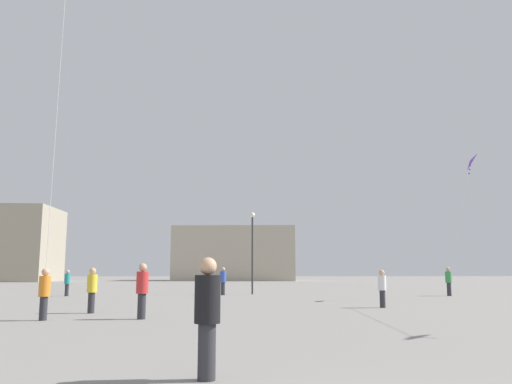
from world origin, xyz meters
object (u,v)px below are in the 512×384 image
(person_in_white, at_px, (382,287))
(person_in_blue, at_px, (223,280))
(person_in_orange, at_px, (44,292))
(person_in_teal, at_px, (67,282))
(person_in_black, at_px, (207,312))
(person_in_green, at_px, (449,280))
(person_in_red, at_px, (142,288))
(building_centre_hall, at_px, (235,254))
(building_left_hall, at_px, (1,244))
(lamppost_east, at_px, (252,240))
(person_in_yellow, at_px, (92,288))
(kite_violet_diamond, at_px, (471,162))

(person_in_white, bearing_deg, person_in_blue, -76.51)
(person_in_orange, relative_size, person_in_teal, 1.01)
(person_in_teal, distance_m, person_in_black, 28.28)
(person_in_green, bearing_deg, person_in_orange, 17.16)
(person_in_red, distance_m, building_centre_hall, 70.04)
(building_centre_hall, bearing_deg, person_in_blue, -90.91)
(person_in_white, xyz_separation_m, person_in_blue, (-7.29, 12.16, 0.10))
(building_left_hall, bearing_deg, lamppost_east, -50.72)
(person_in_yellow, distance_m, person_in_teal, 14.76)
(person_in_red, bearing_deg, person_in_white, 107.38)
(person_in_white, bearing_deg, person_in_teal, -50.60)
(person_in_yellow, relative_size, person_in_red, 0.93)
(person_in_white, bearing_deg, lamppost_east, -85.81)
(person_in_black, relative_size, building_left_hall, 0.11)
(person_in_green, distance_m, kite_violet_diamond, 8.39)
(building_centre_hall, bearing_deg, building_left_hall, -170.50)
(person_in_teal, relative_size, building_left_hall, 0.10)
(person_in_white, xyz_separation_m, person_in_green, (7.34, 10.48, 0.10))
(person_in_red, height_order, building_left_hall, building_left_hall)
(person_in_orange, distance_m, person_in_teal, 17.29)
(person_in_blue, relative_size, lamppost_east, 0.32)
(person_in_green, height_order, lamppost_east, lamppost_east)
(person_in_orange, relative_size, kite_violet_diamond, 0.24)
(person_in_white, distance_m, person_in_black, 16.55)
(person_in_orange, bearing_deg, person_in_white, -152.49)
(person_in_black, height_order, person_in_green, person_in_green)
(person_in_black, bearing_deg, building_left_hall, 152.50)
(person_in_orange, xyz_separation_m, person_in_red, (3.14, 0.33, 0.09))
(person_in_green, height_order, building_left_hall, building_left_hall)
(building_left_hall, bearing_deg, building_centre_hall, 9.50)
(person_in_blue, xyz_separation_m, person_in_green, (14.63, -1.68, -0.00))
(person_in_green, xyz_separation_m, building_centre_hall, (-13.79, 54.33, 3.37))
(person_in_green, height_order, building_centre_hall, building_centre_hall)
(person_in_yellow, bearing_deg, person_in_black, 88.53)
(person_in_red, relative_size, building_centre_hall, 0.09)
(person_in_black, bearing_deg, building_centre_hall, 126.46)
(person_in_black, relative_size, kite_violet_diamond, 0.26)
(person_in_orange, relative_size, person_in_red, 0.91)
(person_in_teal, bearing_deg, person_in_blue, -144.31)
(person_in_orange, bearing_deg, person_in_yellow, -100.22)
(person_in_orange, height_order, person_in_green, person_in_green)
(person_in_teal, height_order, person_in_green, person_in_green)
(person_in_green, bearing_deg, person_in_yellow, 12.72)
(building_left_hall, bearing_deg, person_in_orange, -65.20)
(person_in_teal, bearing_deg, person_in_black, 142.17)
(person_in_red, xyz_separation_m, lamppost_east, (4.36, 18.42, 2.72))
(person_in_green, bearing_deg, person_in_red, 21.35)
(person_in_yellow, distance_m, building_centre_hall, 67.62)
(person_in_yellow, height_order, person_in_black, person_in_black)
(kite_violet_diamond, bearing_deg, lamppost_east, 147.36)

